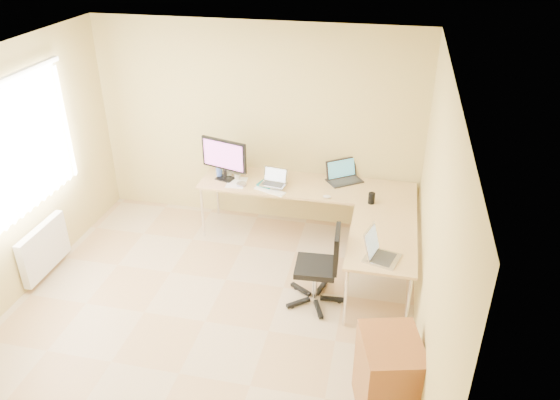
% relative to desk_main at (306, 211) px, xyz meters
% --- Properties ---
extents(floor, '(4.50, 4.50, 0.00)m').
position_rel_desk_main_xyz_m(floor, '(-0.72, -1.85, -0.36)').
color(floor, tan).
rests_on(floor, ground).
extents(ceiling, '(4.50, 4.50, 0.00)m').
position_rel_desk_main_xyz_m(ceiling, '(-0.72, -1.85, 2.24)').
color(ceiling, white).
rests_on(ceiling, ground).
extents(wall_back, '(4.50, 0.00, 4.50)m').
position_rel_desk_main_xyz_m(wall_back, '(-0.72, 0.40, 0.93)').
color(wall_back, tan).
rests_on(wall_back, ground).
extents(wall_right, '(0.00, 4.50, 4.50)m').
position_rel_desk_main_xyz_m(wall_right, '(1.38, -1.85, 0.93)').
color(wall_right, tan).
rests_on(wall_right, ground).
extents(desk_main, '(2.65, 0.70, 0.73)m').
position_rel_desk_main_xyz_m(desk_main, '(0.00, 0.00, 0.00)').
color(desk_main, tan).
rests_on(desk_main, ground).
extents(desk_return, '(0.70, 1.30, 0.73)m').
position_rel_desk_main_xyz_m(desk_return, '(0.98, -1.00, 0.00)').
color(desk_return, tan).
rests_on(desk_return, ground).
extents(monitor, '(0.66, 0.37, 0.54)m').
position_rel_desk_main_xyz_m(monitor, '(-1.03, -0.05, 0.63)').
color(monitor, black).
rests_on(monitor, desk_main).
extents(book_stack, '(0.26, 0.30, 0.04)m').
position_rel_desk_main_xyz_m(book_stack, '(-0.47, -0.10, 0.39)').
color(book_stack, '#115F60').
rests_on(book_stack, desk_main).
extents(laptop_center, '(0.33, 0.27, 0.20)m').
position_rel_desk_main_xyz_m(laptop_center, '(-0.39, -0.16, 0.51)').
color(laptop_center, '#A2A1A6').
rests_on(laptop_center, desk_main).
extents(laptop_black, '(0.52, 0.49, 0.26)m').
position_rel_desk_main_xyz_m(laptop_black, '(0.44, 0.20, 0.50)').
color(laptop_black, black).
rests_on(laptop_black, desk_main).
extents(keyboard, '(0.41, 0.24, 0.02)m').
position_rel_desk_main_xyz_m(keyboard, '(-0.41, -0.26, 0.37)').
color(keyboard, white).
rests_on(keyboard, desk_main).
extents(mouse, '(0.11, 0.10, 0.03)m').
position_rel_desk_main_xyz_m(mouse, '(0.29, -0.28, 0.38)').
color(mouse, silver).
rests_on(mouse, desk_main).
extents(mug, '(0.10, 0.10, 0.09)m').
position_rel_desk_main_xyz_m(mug, '(-0.88, -0.03, 0.41)').
color(mug, beige).
rests_on(mug, desk_main).
extents(cd_stack, '(0.15, 0.15, 0.03)m').
position_rel_desk_main_xyz_m(cd_stack, '(-0.78, -0.18, 0.38)').
color(cd_stack, '#A5A6C8').
rests_on(cd_stack, desk_main).
extents(water_bottle, '(0.10, 0.10, 0.27)m').
position_rel_desk_main_xyz_m(water_bottle, '(-1.13, 0.00, 0.50)').
color(water_bottle, '#3A57AF').
rests_on(water_bottle, desk_main).
extents(papers, '(0.24, 0.33, 0.01)m').
position_rel_desk_main_xyz_m(papers, '(-0.86, -0.12, 0.37)').
color(papers, white).
rests_on(papers, desk_main).
extents(white_box, '(0.24, 0.17, 0.09)m').
position_rel_desk_main_xyz_m(white_box, '(-1.09, 0.20, 0.41)').
color(white_box, silver).
rests_on(white_box, desk_main).
extents(desk_fan, '(0.30, 0.30, 0.31)m').
position_rel_desk_main_xyz_m(desk_fan, '(-1.04, 0.07, 0.52)').
color(desk_fan, white).
rests_on(desk_fan, desk_main).
extents(black_cup, '(0.10, 0.10, 0.13)m').
position_rel_desk_main_xyz_m(black_cup, '(0.81, -0.30, 0.43)').
color(black_cup, black).
rests_on(black_cup, desk_main).
extents(laptop_return, '(0.44, 0.39, 0.25)m').
position_rel_desk_main_xyz_m(laptop_return, '(0.98, -1.41, 0.49)').
color(laptop_return, silver).
rests_on(laptop_return, desk_return).
extents(office_chair, '(0.58, 0.58, 0.91)m').
position_rel_desk_main_xyz_m(office_chair, '(0.32, -1.27, 0.14)').
color(office_chair, black).
rests_on(office_chair, ground).
extents(cabinet, '(0.59, 0.67, 0.79)m').
position_rel_desk_main_xyz_m(cabinet, '(1.13, -2.57, -0.01)').
color(cabinet, olive).
rests_on(cabinet, ground).
extents(radiator, '(0.09, 0.80, 0.55)m').
position_rel_desk_main_xyz_m(radiator, '(-2.75, -1.45, -0.02)').
color(radiator, white).
rests_on(radiator, ground).
extents(window, '(0.10, 1.80, 1.40)m').
position_rel_desk_main_xyz_m(window, '(-2.78, -1.45, 1.19)').
color(window, white).
rests_on(window, wall_left).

